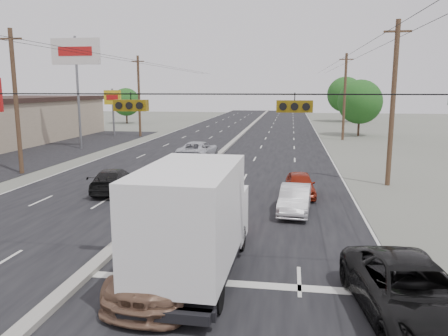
{
  "coord_description": "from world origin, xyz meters",
  "views": [
    {
      "loc": [
        6.41,
        -13.02,
        5.95
      ],
      "look_at": [
        3.28,
        7.4,
        2.2
      ],
      "focal_mm": 35.0,
      "sensor_mm": 36.0,
      "label": 1
    }
  ],
  "objects_px": {
    "box_truck": "(195,220)",
    "utility_pole_left_b": "(16,101)",
    "pole_sign_billboard": "(76,59)",
    "tree_right_far": "(345,94)",
    "queue_car_b": "(295,199)",
    "pole_sign_far": "(113,101)",
    "oncoming_near": "(114,180)",
    "utility_pole_right_b": "(393,103)",
    "red_sedan": "(208,215)",
    "tan_sedan": "(174,259)",
    "oncoming_far": "(198,150)",
    "tree_right_mid": "(360,102)",
    "tree_left_far": "(126,102)",
    "black_suv": "(412,294)",
    "utility_pole_right_c": "(345,96)",
    "queue_car_a": "(197,187)",
    "queue_car_e": "(300,184)",
    "utility_pole_left_c": "(139,96)"
  },
  "relations": [
    {
      "from": "pole_sign_far",
      "to": "red_sedan",
      "type": "xyz_separation_m",
      "value": [
        19.0,
        -35.43,
        -3.76
      ]
    },
    {
      "from": "utility_pole_right_c",
      "to": "tree_right_mid",
      "type": "distance_m",
      "value": 5.64
    },
    {
      "from": "pole_sign_billboard",
      "to": "red_sedan",
      "type": "relative_size",
      "value": 2.81
    },
    {
      "from": "utility_pole_right_c",
      "to": "oncoming_near",
      "type": "height_order",
      "value": "utility_pole_right_c"
    },
    {
      "from": "pole_sign_billboard",
      "to": "box_truck",
      "type": "bearing_deg",
      "value": -57.36
    },
    {
      "from": "utility_pole_right_b",
      "to": "box_truck",
      "type": "bearing_deg",
      "value": -120.82
    },
    {
      "from": "pole_sign_billboard",
      "to": "queue_car_e",
      "type": "height_order",
      "value": "pole_sign_billboard"
    },
    {
      "from": "red_sedan",
      "to": "oncoming_far",
      "type": "relative_size",
      "value": 0.7
    },
    {
      "from": "pole_sign_billboard",
      "to": "tree_right_mid",
      "type": "bearing_deg",
      "value": 29.95
    },
    {
      "from": "tree_left_far",
      "to": "tree_right_far",
      "type": "height_order",
      "value": "tree_right_far"
    },
    {
      "from": "utility_pole_right_c",
      "to": "pole_sign_far",
      "type": "bearing_deg",
      "value": -180.0
    },
    {
      "from": "utility_pole_left_b",
      "to": "box_truck",
      "type": "height_order",
      "value": "utility_pole_left_b"
    },
    {
      "from": "utility_pole_right_b",
      "to": "pole_sign_billboard",
      "type": "height_order",
      "value": "pole_sign_billboard"
    },
    {
      "from": "pole_sign_billboard",
      "to": "tree_right_far",
      "type": "xyz_separation_m",
      "value": [
        30.5,
        42.0,
        -3.91
      ]
    },
    {
      "from": "tree_right_far",
      "to": "oncoming_far",
      "type": "relative_size",
      "value": 1.45
    },
    {
      "from": "pole_sign_billboard",
      "to": "tree_right_mid",
      "type": "relative_size",
      "value": 1.54
    },
    {
      "from": "oncoming_near",
      "to": "queue_car_a",
      "type": "bearing_deg",
      "value": 162.34
    },
    {
      "from": "utility_pole_right_b",
      "to": "oncoming_far",
      "type": "distance_m",
      "value": 16.67
    },
    {
      "from": "tree_left_far",
      "to": "tree_right_mid",
      "type": "xyz_separation_m",
      "value": [
        37.0,
        -15.0,
        0.62
      ]
    },
    {
      "from": "utility_pole_right_b",
      "to": "black_suv",
      "type": "distance_m",
      "value": 17.76
    },
    {
      "from": "tan_sedan",
      "to": "red_sedan",
      "type": "xyz_separation_m",
      "value": [
        0.0,
        5.39,
        -0.21
      ]
    },
    {
      "from": "queue_car_b",
      "to": "tree_left_far",
      "type": "bearing_deg",
      "value": 123.19
    },
    {
      "from": "utility_pole_left_b",
      "to": "black_suv",
      "type": "xyz_separation_m",
      "value": [
        22.1,
        -16.98,
        -4.33
      ]
    },
    {
      "from": "tan_sedan",
      "to": "red_sedan",
      "type": "distance_m",
      "value": 5.39
    },
    {
      "from": "tree_left_far",
      "to": "queue_car_e",
      "type": "relative_size",
      "value": 1.57
    },
    {
      "from": "utility_pole_left_c",
      "to": "red_sedan",
      "type": "relative_size",
      "value": 2.55
    },
    {
      "from": "pole_sign_far",
      "to": "oncoming_far",
      "type": "relative_size",
      "value": 1.07
    },
    {
      "from": "tan_sedan",
      "to": "oncoming_near",
      "type": "xyz_separation_m",
      "value": [
        -6.75,
        11.47,
        -0.17
      ]
    },
    {
      "from": "pole_sign_far",
      "to": "queue_car_a",
      "type": "relative_size",
      "value": 1.49
    },
    {
      "from": "queue_car_b",
      "to": "utility_pole_left_b",
      "type": "bearing_deg",
      "value": 163.89
    },
    {
      "from": "tree_left_far",
      "to": "queue_car_a",
      "type": "xyz_separation_m",
      "value": [
        23.4,
        -50.24,
        -3.03
      ]
    },
    {
      "from": "black_suv",
      "to": "oncoming_near",
      "type": "relative_size",
      "value": 1.18
    },
    {
      "from": "black_suv",
      "to": "pole_sign_far",
      "type": "bearing_deg",
      "value": 113.95
    },
    {
      "from": "pole_sign_far",
      "to": "tree_left_far",
      "type": "height_order",
      "value": "tree_left_far"
    },
    {
      "from": "tan_sedan",
      "to": "queue_car_e",
      "type": "relative_size",
      "value": 1.51
    },
    {
      "from": "utility_pole_left_b",
      "to": "utility_pole_left_c",
      "type": "xyz_separation_m",
      "value": [
        0.0,
        25.0,
        0.0
      ]
    },
    {
      "from": "tree_right_mid",
      "to": "tree_right_far",
      "type": "xyz_separation_m",
      "value": [
        1.0,
        25.0,
        0.62
      ]
    },
    {
      "from": "tan_sedan",
      "to": "queue_car_e",
      "type": "bearing_deg",
      "value": 78.68
    },
    {
      "from": "tree_left_far",
      "to": "tree_right_far",
      "type": "bearing_deg",
      "value": 14.74
    },
    {
      "from": "utility_pole_right_c",
      "to": "queue_car_b",
      "type": "xyz_separation_m",
      "value": [
        -5.8,
        -32.17,
        -4.44
      ]
    },
    {
      "from": "utility_pole_left_b",
      "to": "utility_pole_right_c",
      "type": "relative_size",
      "value": 1.0
    },
    {
      "from": "pole_sign_far",
      "to": "oncoming_near",
      "type": "distance_m",
      "value": 32.02
    },
    {
      "from": "tan_sedan",
      "to": "pole_sign_far",
      "type": "bearing_deg",
      "value": 121.89
    },
    {
      "from": "utility_pole_right_b",
      "to": "red_sedan",
      "type": "height_order",
      "value": "utility_pole_right_b"
    },
    {
      "from": "queue_car_e",
      "to": "utility_pole_right_b",
      "type": "bearing_deg",
      "value": 30.37
    },
    {
      "from": "oncoming_far",
      "to": "utility_pole_right_b",
      "type": "bearing_deg",
      "value": 153.25
    },
    {
      "from": "utility_pole_right_b",
      "to": "tree_left_far",
      "type": "bearing_deg",
      "value": 127.48
    },
    {
      "from": "box_truck",
      "to": "utility_pole_left_b",
      "type": "bearing_deg",
      "value": 137.88
    },
    {
      "from": "utility_pole_right_b",
      "to": "queue_car_b",
      "type": "xyz_separation_m",
      "value": [
        -5.8,
        -7.17,
        -4.44
      ]
    },
    {
      "from": "tree_right_far",
      "to": "oncoming_far",
      "type": "xyz_separation_m",
      "value": [
        -17.4,
        -46.88,
        -4.18
      ]
    }
  ]
}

